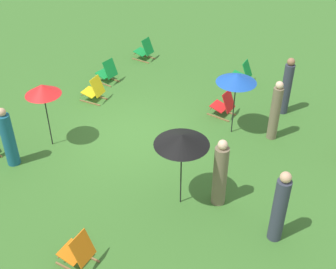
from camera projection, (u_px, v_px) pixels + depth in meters
ground_plane at (132, 136)px, 12.52m from camera, size 40.00×40.00×0.00m
deckchair_1 at (107, 72)px, 14.96m from camera, size 0.53×0.79×0.83m
deckchair_3 at (94, 90)px, 13.93m from camera, size 0.56×0.81×0.83m
deckchair_4 at (145, 50)px, 16.43m from camera, size 0.49×0.76×0.83m
deckchair_5 at (78, 252)px, 8.65m from camera, size 0.52×0.78×0.83m
deckchair_7 at (243, 74)px, 14.87m from camera, size 0.54×0.80×0.83m
deckchair_9 at (224, 105)px, 13.20m from camera, size 0.50×0.78×0.83m
umbrella_0 at (182, 140)px, 9.30m from camera, size 1.21×1.21×1.91m
umbrella_1 at (237, 78)px, 11.71m from camera, size 1.10×1.10×1.86m
umbrella_2 at (43, 90)px, 11.22m from camera, size 0.94×0.94×1.87m
person_0 at (220, 174)px, 9.86m from camera, size 0.45×0.45×1.77m
person_1 at (275, 112)px, 11.99m from camera, size 0.38×0.38×1.78m
person_2 at (287, 87)px, 13.08m from camera, size 0.35×0.35×1.81m
person_3 at (280, 208)px, 8.95m from camera, size 0.41×0.41×1.80m
person_4 at (8, 139)px, 11.07m from camera, size 0.46×0.46×1.67m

